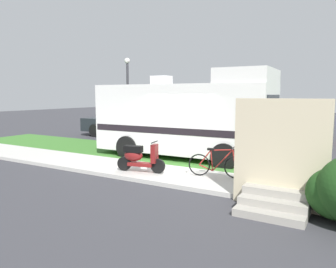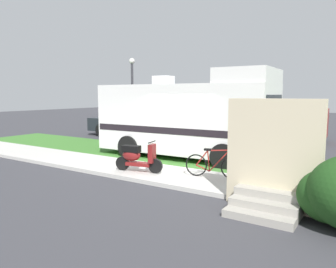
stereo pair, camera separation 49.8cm
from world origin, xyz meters
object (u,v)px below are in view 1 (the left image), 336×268
Objects in this scene: scooter at (139,157)px; bottle_spare at (321,189)px; pickup_truck_far at (279,123)px; bottle_green at (263,180)px; motorhome_rv at (187,117)px; bicycle at (217,165)px; pickup_truck_near at (133,122)px; street_lamp_post at (128,92)px.

scooter is 5.30× the size of bottle_spare.
pickup_truck_far is at bearing 79.36° from scooter.
scooter is 6.17× the size of bottle_green.
motorhome_rv reaches higher than bicycle.
bottle_spare is (2.76, -0.23, -0.24)m from bicycle.
scooter reaches higher than bicycle.
motorhome_rv is 5.96m from bottle_spare.
bottle_green is at bearing -0.93° from bicycle.
pickup_truck_near is (-5.50, 7.15, 0.34)m from scooter.
pickup_truck_far is at bearing 107.12° from bottle_spare.
bicycle is at bearing 175.26° from bottle_spare.
bicycle is at bearing -39.94° from pickup_truck_near.
bottle_spare is (3.10, -10.08, -0.70)m from pickup_truck_far.
pickup_truck_near is at bearing 144.24° from motorhome_rv.
pickup_truck_far is (-0.34, 9.85, 0.45)m from bicycle.
bicycle is at bearing 179.07° from bottle_green.
pickup_truck_near reaches higher than bicycle.
motorhome_rv is 6.81m from pickup_truck_near.
bottle_green is 1.45m from bottle_spare.
motorhome_rv is 4.82m from street_lamp_post.
pickup_truck_near is (-5.50, 3.96, -0.68)m from motorhome_rv.
pickup_truck_far is 8.41m from street_lamp_post.
pickup_truck_near is 8.17m from pickup_truck_far.
pickup_truck_near reaches higher than scooter.
pickup_truck_far is at bearing 40.41° from street_lamp_post.
scooter is 9.03m from pickup_truck_near.
street_lamp_post is at bearing 156.00° from motorhome_rv.
motorhome_rv is 26.96× the size of bottle_green.
bicycle is 1.35m from bottle_green.
bottle_spare is (1.44, -0.21, 0.02)m from bottle_green.
bottle_spare is at bearing -28.99° from motorhome_rv.
scooter is at bearing -175.72° from bottle_spare.
bicycle is at bearing -88.00° from pickup_truck_far.
pickup_truck_near is at bearing 144.30° from bottle_green.
street_lamp_post is at bearing 153.25° from bottle_spare.
scooter is at bearing -170.82° from bottle_green.
bottle_spare is (5.07, 0.38, -0.33)m from scooter.
bicycle is at bearing -48.14° from motorhome_rv.
scooter is at bearing -100.64° from pickup_truck_far.
pickup_truck_far is 10.03m from bottle_green.
street_lamp_post is (-6.62, 4.50, 2.11)m from bicycle.
scooter is 0.29× the size of pickup_truck_near.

